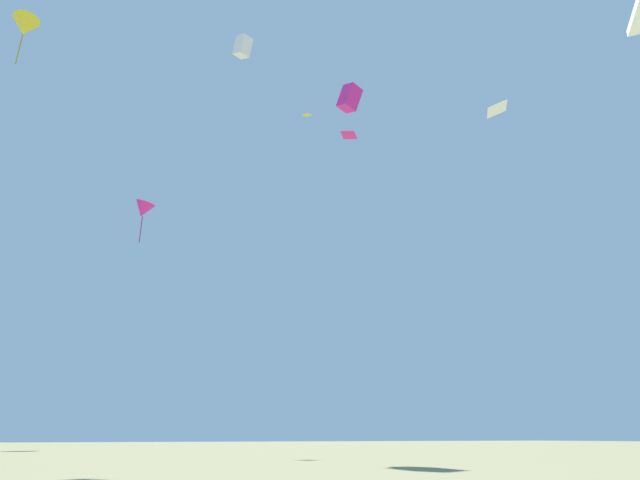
{
  "coord_description": "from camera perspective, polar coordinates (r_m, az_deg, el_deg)",
  "views": [
    {
      "loc": [
        -1.33,
        -0.65,
        0.5
      ],
      "look_at": [
        0.3,
        2.97,
        1.98
      ],
      "focal_mm": 29.88,
      "sensor_mm": 36.0,
      "label": 1
    }
  ],
  "objects": [
    {
      "name": "distant_kite_white_high_right",
      "position": [
        17.11,
        18.35,
        13.22
      ],
      "size": [
        0.66,
        0.69,
        0.34
      ],
      "color": "white"
    },
    {
      "name": "distant_kite_white_low_right",
      "position": [
        24.7,
        -8.26,
        19.82
      ],
      "size": [
        0.78,
        0.94,
        1.01
      ],
      "color": "white"
    },
    {
      "name": "distant_kite_magenta_low_left",
      "position": [
        22.09,
        3.13,
        11.22
      ],
      "size": [
        0.63,
        0.64,
        0.2
      ],
      "color": "#DB2393"
    },
    {
      "name": "distant_kite_magenta_mid_left",
      "position": [
        36.44,
        -18.4,
        3.09
      ],
      "size": [
        1.86,
        1.87,
        2.96
      ],
      "color": "#DB2393"
    },
    {
      "name": "distant_kite_yellow_mid_right",
      "position": [
        31.45,
        -1.43,
        13.28
      ],
      "size": [
        0.56,
        0.57,
        0.17
      ],
      "color": "yellow"
    },
    {
      "name": "distant_kite_yellow_far_center",
      "position": [
        25.79,
        -29.08,
        19.33
      ],
      "size": [
        1.3,
        1.33,
        2.27
      ],
      "color": "yellow"
    },
    {
      "name": "distant_kite_magenta_overhead_distant",
      "position": [
        25.1,
        3.19,
        14.94
      ],
      "size": [
        1.08,
        1.13,
        1.35
      ],
      "color": "#DB2393"
    }
  ]
}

